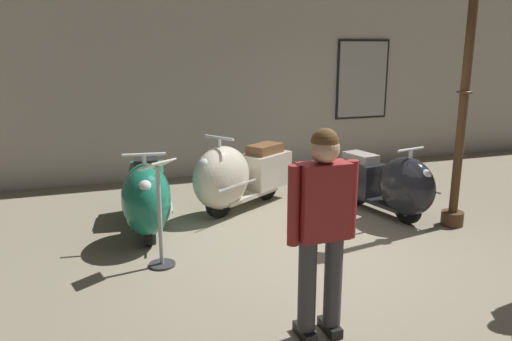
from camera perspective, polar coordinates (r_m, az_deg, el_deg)
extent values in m
plane|color=gray|center=(5.69, 6.68, -9.42)|extent=(60.00, 60.00, 0.00)
cube|color=#ADA89E|center=(8.95, -4.15, 11.35)|extent=(18.00, 0.20, 3.70)
cube|color=black|center=(9.94, 11.96, 10.06)|extent=(1.09, 0.03, 1.48)
cube|color=#9E9E9E|center=(9.93, 12.01, 10.05)|extent=(1.01, 0.01, 1.40)
cylinder|color=black|center=(5.98, -12.16, -6.22)|extent=(0.14, 0.45, 0.44)
cylinder|color=silver|center=(5.98, -12.16, -6.22)|extent=(0.13, 0.21, 0.20)
cylinder|color=black|center=(6.96, -12.11, -3.31)|extent=(0.14, 0.45, 0.44)
cylinder|color=silver|center=(6.96, -12.11, -3.31)|extent=(0.13, 0.21, 0.20)
cube|color=#196B51|center=(6.48, -12.13, -4.84)|extent=(0.53, 1.08, 0.05)
ellipsoid|color=#196B51|center=(5.93, -12.31, -3.21)|extent=(0.68, 0.99, 0.83)
cube|color=#196B51|center=(6.86, -12.22, -1.50)|extent=(0.53, 0.79, 0.48)
cube|color=black|center=(6.78, -12.35, 1.00)|extent=(0.37, 0.56, 0.13)
sphere|color=silver|center=(5.57, -12.45, -1.88)|extent=(0.16, 0.16, 0.16)
cylinder|color=silver|center=(5.80, -12.51, 0.30)|extent=(0.05, 0.05, 0.31)
cylinder|color=silver|center=(5.77, -12.59, 1.78)|extent=(0.48, 0.10, 0.04)
cube|color=silver|center=(5.95, -9.59, -3.58)|extent=(0.11, 0.73, 0.03)
cylinder|color=black|center=(6.77, -4.19, -3.50)|extent=(0.42, 0.32, 0.45)
cylinder|color=silver|center=(6.77, -4.19, -3.50)|extent=(0.23, 0.20, 0.20)
cylinder|color=black|center=(7.55, 1.23, -1.62)|extent=(0.42, 0.32, 0.45)
cylinder|color=silver|center=(7.55, 1.23, -1.62)|extent=(0.23, 0.20, 0.20)
cube|color=beige|center=(7.15, -1.33, -2.68)|extent=(1.11, 0.91, 0.06)
ellipsoid|color=beige|center=(6.72, -3.92, -0.81)|extent=(1.10, 0.99, 0.85)
cube|color=beige|center=(7.45, 1.03, 0.13)|extent=(0.88, 0.78, 0.49)
cube|color=brown|center=(7.38, 1.04, 2.48)|extent=(0.62, 0.55, 0.13)
sphere|color=silver|center=(6.44, -5.82, 0.64)|extent=(0.17, 0.17, 0.17)
cylinder|color=silver|center=(6.61, -4.17, 2.40)|extent=(0.05, 0.05, 0.31)
cylinder|color=silver|center=(6.58, -4.20, 3.73)|extent=(0.29, 0.43, 0.04)
cube|color=silver|center=(6.55, -2.07, -1.67)|extent=(0.64, 0.42, 0.03)
cylinder|color=black|center=(6.81, 16.81, -4.15)|extent=(0.16, 0.41, 0.40)
cylinder|color=silver|center=(6.81, 16.81, -4.15)|extent=(0.13, 0.20, 0.18)
cylinder|color=black|center=(7.45, 11.39, -2.27)|extent=(0.16, 0.41, 0.40)
cylinder|color=silver|center=(7.45, 11.39, -2.27)|extent=(0.13, 0.20, 0.18)
cube|color=black|center=(7.13, 13.97, -3.33)|extent=(0.55, 1.01, 0.05)
ellipsoid|color=black|center=(6.76, 16.66, -1.73)|extent=(0.69, 0.94, 0.77)
cube|color=black|center=(7.36, 11.68, -0.69)|extent=(0.54, 0.75, 0.44)
cube|color=gray|center=(7.30, 11.79, 1.45)|extent=(0.38, 0.53, 0.12)
sphere|color=silver|center=(6.53, 18.61, -0.51)|extent=(0.15, 0.15, 0.15)
cylinder|color=silver|center=(6.66, 17.06, 1.12)|extent=(0.04, 0.04, 0.28)
cylinder|color=silver|center=(6.63, 17.15, 2.31)|extent=(0.44, 0.12, 0.03)
cube|color=silver|center=(6.96, 18.07, -1.82)|extent=(0.15, 0.66, 0.02)
cylinder|color=#472D19|center=(6.97, 21.34, -5.07)|extent=(0.28, 0.28, 0.18)
cylinder|color=#472D19|center=(6.67, 22.46, 7.01)|extent=(0.11, 0.11, 2.77)
torus|color=#472D19|center=(6.65, 22.57, 8.19)|extent=(0.19, 0.19, 0.04)
cube|color=black|center=(4.29, 8.38, -17.16)|extent=(0.10, 0.26, 0.08)
cylinder|color=#38383D|center=(4.06, 8.74, -11.77)|extent=(0.14, 0.14, 0.83)
cube|color=black|center=(4.21, 5.55, -17.78)|extent=(0.10, 0.26, 0.08)
cylinder|color=#38383D|center=(3.97, 5.83, -12.31)|extent=(0.14, 0.14, 0.83)
cube|color=maroon|center=(3.78, 7.60, -3.46)|extent=(0.39, 0.20, 0.59)
cylinder|color=maroon|center=(3.90, 10.72, -3.23)|extent=(0.09, 0.09, 0.61)
cylinder|color=maroon|center=(3.69, 4.28, -4.00)|extent=(0.09, 0.09, 0.61)
sphere|color=tan|center=(3.68, 7.79, 2.48)|extent=(0.22, 0.22, 0.22)
sphere|color=brown|center=(3.67, 7.82, 3.25)|extent=(0.20, 0.20, 0.20)
cylinder|color=#333338|center=(5.47, -10.59, -10.43)|extent=(0.28, 0.28, 0.02)
cylinder|color=#A5A5AD|center=(5.27, -10.85, -5.10)|extent=(0.04, 0.04, 1.05)
cube|color=silver|center=(5.12, -11.12, 0.67)|extent=(0.39, 0.36, 0.12)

